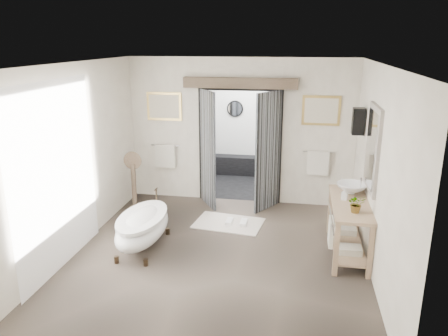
{
  "coord_description": "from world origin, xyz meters",
  "views": [
    {
      "loc": [
        1.14,
        -5.98,
        3.23
      ],
      "look_at": [
        0.0,
        0.6,
        1.25
      ],
      "focal_mm": 35.0,
      "sensor_mm": 36.0,
      "label": 1
    }
  ],
  "objects_px": {
    "clawfoot_tub": "(143,226)",
    "basin": "(352,188)",
    "vanity": "(347,223)",
    "rug": "(229,223)"
  },
  "relations": [
    {
      "from": "vanity",
      "to": "basin",
      "type": "bearing_deg",
      "value": 79.18
    },
    {
      "from": "rug",
      "to": "clawfoot_tub",
      "type": "bearing_deg",
      "value": -135.24
    },
    {
      "from": "clawfoot_tub",
      "to": "basin",
      "type": "distance_m",
      "value": 3.39
    },
    {
      "from": "vanity",
      "to": "rug",
      "type": "distance_m",
      "value": 2.2
    },
    {
      "from": "rug",
      "to": "basin",
      "type": "xyz_separation_m",
      "value": [
        2.06,
        -0.4,
        0.93
      ]
    },
    {
      "from": "clawfoot_tub",
      "to": "rug",
      "type": "bearing_deg",
      "value": 44.76
    },
    {
      "from": "vanity",
      "to": "rug",
      "type": "bearing_deg",
      "value": 157.91
    },
    {
      "from": "rug",
      "to": "basin",
      "type": "distance_m",
      "value": 2.29
    },
    {
      "from": "clawfoot_tub",
      "to": "rug",
      "type": "distance_m",
      "value": 1.72
    },
    {
      "from": "clawfoot_tub",
      "to": "basin",
      "type": "height_order",
      "value": "basin"
    }
  ]
}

